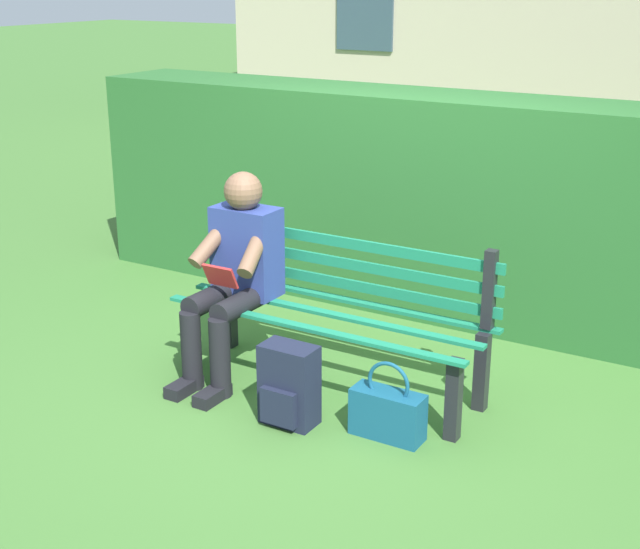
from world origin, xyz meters
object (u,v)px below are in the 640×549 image
backpack (289,386)px  handbag (388,412)px  person_seated (235,271)px  park_bench (337,307)px

backpack → handbag: (-0.51, -0.13, -0.08)m
person_seated → handbag: 1.24m
person_seated → backpack: bearing=148.4°
park_bench → handbag: size_ratio=4.40×
person_seated → backpack: size_ratio=2.73×
person_seated → handbag: size_ratio=2.86×
backpack → handbag: bearing=-165.8°
person_seated → backpack: (-0.60, 0.37, -0.42)m
backpack → park_bench: bearing=-86.7°
handbag → backpack: bearing=14.2°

